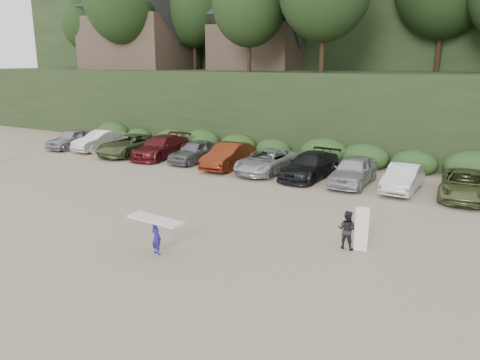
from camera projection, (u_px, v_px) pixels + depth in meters
The scene contains 5 objects.
ground at pixel (244, 232), 19.27m from camera, with size 120.00×120.00×0.00m, color tan.
hillside_backdrop at pixel (419, 15), 46.73m from camera, with size 90.00×41.50×28.00m.
parked_cars at pixel (265, 161), 29.33m from camera, with size 36.54×6.18×1.63m.
child_surfer at pixel (156, 230), 16.86m from camera, with size 2.32×0.81×1.36m.
adult_surfer at pixel (348, 230), 17.39m from camera, with size 1.21×0.61×1.74m.
Camera 1 is at (8.95, -15.77, 6.86)m, focal length 35.00 mm.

